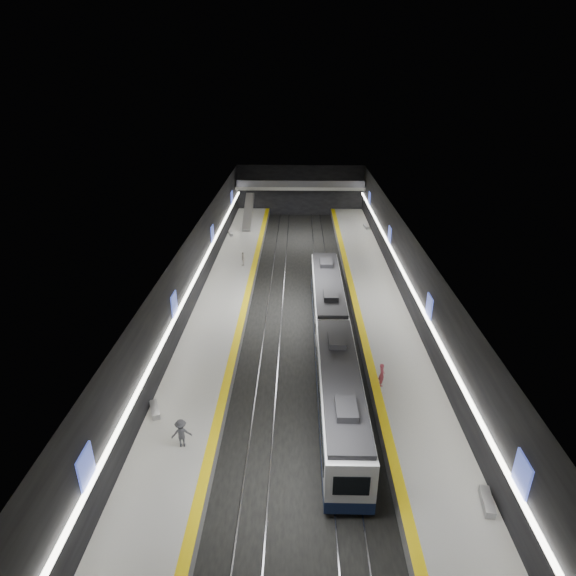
{
  "coord_description": "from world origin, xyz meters",
  "views": [
    {
      "loc": [
        -0.27,
        -41.53,
        21.24
      ],
      "look_at": [
        -1.21,
        0.84,
        2.2
      ],
      "focal_mm": 30.0,
      "sensor_mm": 36.0,
      "label": 1
    }
  ],
  "objects_px": {
    "passenger_left_a": "(243,259)",
    "passenger_left_b": "(181,433)",
    "bench_right_far": "(366,227)",
    "passenger_right_a": "(382,375)",
    "bench_left_near": "(155,410)",
    "escalator": "(248,212)",
    "bench_left_far": "(231,233)",
    "train": "(333,338)",
    "bench_right_near": "(487,502)"
  },
  "relations": [
    {
      "from": "bench_left_near",
      "to": "train",
      "type": "bearing_deg",
      "value": 11.02
    },
    {
      "from": "passenger_left_b",
      "to": "escalator",
      "type": "bearing_deg",
      "value": -101.24
    },
    {
      "from": "bench_left_far",
      "to": "bench_right_far",
      "type": "height_order",
      "value": "bench_left_far"
    },
    {
      "from": "escalator",
      "to": "bench_right_near",
      "type": "relative_size",
      "value": 4.45
    },
    {
      "from": "escalator",
      "to": "passenger_left_a",
      "type": "xyz_separation_m",
      "value": [
        0.97,
        -16.31,
        -1.08
      ]
    },
    {
      "from": "passenger_left_b",
      "to": "train",
      "type": "bearing_deg",
      "value": -143.03
    },
    {
      "from": "escalator",
      "to": "passenger_right_a",
      "type": "height_order",
      "value": "escalator"
    },
    {
      "from": "escalator",
      "to": "bench_left_near",
      "type": "xyz_separation_m",
      "value": [
        -2.0,
        -42.5,
        -1.69
      ]
    },
    {
      "from": "passenger_right_a",
      "to": "passenger_left_a",
      "type": "bearing_deg",
      "value": 24.54
    },
    {
      "from": "bench_right_far",
      "to": "passenger_left_a",
      "type": "distance_m",
      "value": 21.88
    },
    {
      "from": "train",
      "to": "bench_right_near",
      "type": "bearing_deg",
      "value": -64.7
    },
    {
      "from": "passenger_right_a",
      "to": "bench_left_far",
      "type": "bearing_deg",
      "value": 20.31
    },
    {
      "from": "bench_left_far",
      "to": "passenger_left_a",
      "type": "height_order",
      "value": "passenger_left_a"
    },
    {
      "from": "bench_left_near",
      "to": "passenger_right_a",
      "type": "distance_m",
      "value": 15.56
    },
    {
      "from": "escalator",
      "to": "bench_right_far",
      "type": "relative_size",
      "value": 4.84
    },
    {
      "from": "escalator",
      "to": "passenger_left_a",
      "type": "distance_m",
      "value": 16.38
    },
    {
      "from": "bench_left_near",
      "to": "bench_right_far",
      "type": "relative_size",
      "value": 1.04
    },
    {
      "from": "bench_right_near",
      "to": "bench_right_far",
      "type": "height_order",
      "value": "bench_right_near"
    },
    {
      "from": "train",
      "to": "passenger_left_a",
      "type": "bearing_deg",
      "value": 116.28
    },
    {
      "from": "bench_right_near",
      "to": "passenger_left_b",
      "type": "bearing_deg",
      "value": 174.75
    },
    {
      "from": "passenger_left_b",
      "to": "bench_right_near",
      "type": "bearing_deg",
      "value": 154.78
    },
    {
      "from": "passenger_left_a",
      "to": "bench_right_near",
      "type": "bearing_deg",
      "value": 16.74
    },
    {
      "from": "bench_left_far",
      "to": "passenger_right_a",
      "type": "bearing_deg",
      "value": -81.9
    },
    {
      "from": "passenger_right_a",
      "to": "passenger_left_b",
      "type": "relative_size",
      "value": 0.95
    },
    {
      "from": "escalator",
      "to": "passenger_left_a",
      "type": "height_order",
      "value": "escalator"
    },
    {
      "from": "bench_right_near",
      "to": "bench_right_far",
      "type": "xyz_separation_m",
      "value": [
        -0.11,
        48.09,
        -0.02
      ]
    },
    {
      "from": "bench_left_near",
      "to": "passenger_left_b",
      "type": "xyz_separation_m",
      "value": [
        2.48,
        -2.98,
        0.71
      ]
    },
    {
      "from": "bench_right_near",
      "to": "bench_left_far",
      "type": "bearing_deg",
      "value": 121.25
    },
    {
      "from": "train",
      "to": "passenger_left_a",
      "type": "height_order",
      "value": "train"
    },
    {
      "from": "bench_left_near",
      "to": "bench_right_near",
      "type": "xyz_separation_m",
      "value": [
        19.0,
        -6.91,
        0.01
      ]
    },
    {
      "from": "bench_left_near",
      "to": "passenger_left_b",
      "type": "distance_m",
      "value": 3.94
    },
    {
      "from": "train",
      "to": "passenger_left_a",
      "type": "xyz_separation_m",
      "value": [
        -9.03,
        18.29,
        -0.38
      ]
    },
    {
      "from": "bench_right_far",
      "to": "passenger_left_a",
      "type": "bearing_deg",
      "value": -143.86
    },
    {
      "from": "escalator",
      "to": "passenger_left_a",
      "type": "relative_size",
      "value": 4.88
    },
    {
      "from": "bench_left_far",
      "to": "passenger_left_b",
      "type": "height_order",
      "value": "passenger_left_b"
    },
    {
      "from": "bench_left_near",
      "to": "bench_right_near",
      "type": "relative_size",
      "value": 0.96
    },
    {
      "from": "passenger_left_a",
      "to": "passenger_right_a",
      "type": "bearing_deg",
      "value": 19.04
    },
    {
      "from": "escalator",
      "to": "bench_left_near",
      "type": "relative_size",
      "value": 4.66
    },
    {
      "from": "bench_left_near",
      "to": "bench_right_far",
      "type": "distance_m",
      "value": 45.31
    },
    {
      "from": "bench_right_far",
      "to": "passenger_right_a",
      "type": "relative_size",
      "value": 0.95
    },
    {
      "from": "train",
      "to": "bench_left_far",
      "type": "height_order",
      "value": "train"
    },
    {
      "from": "bench_right_far",
      "to": "passenger_right_a",
      "type": "height_order",
      "value": "passenger_right_a"
    },
    {
      "from": "escalator",
      "to": "passenger_left_a",
      "type": "bearing_deg",
      "value": -86.6
    },
    {
      "from": "escalator",
      "to": "passenger_right_a",
      "type": "xyz_separation_m",
      "value": [
        13.18,
        -39.13,
        -1.03
      ]
    },
    {
      "from": "passenger_right_a",
      "to": "passenger_left_b",
      "type": "bearing_deg",
      "value": 112.95
    },
    {
      "from": "train",
      "to": "bench_right_far",
      "type": "bearing_deg",
      "value": 78.31
    },
    {
      "from": "passenger_right_a",
      "to": "passenger_left_a",
      "type": "height_order",
      "value": "passenger_right_a"
    },
    {
      "from": "escalator",
      "to": "bench_right_far",
      "type": "bearing_deg",
      "value": -4.45
    },
    {
      "from": "passenger_left_a",
      "to": "passenger_left_b",
      "type": "bearing_deg",
      "value": -10.07
    },
    {
      "from": "bench_left_far",
      "to": "bench_right_near",
      "type": "relative_size",
      "value": 0.93
    }
  ]
}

